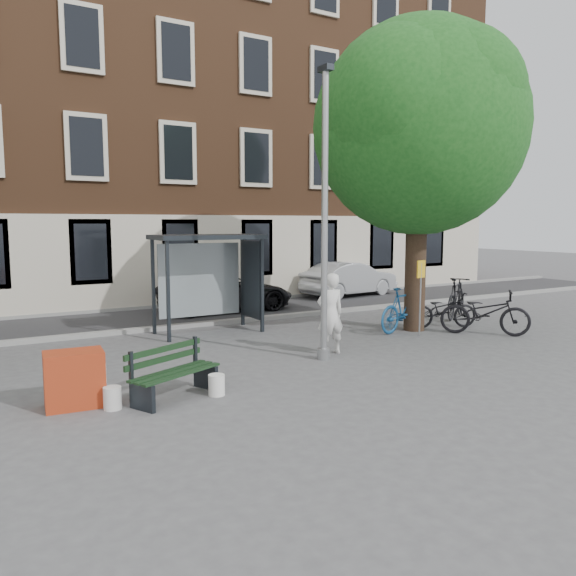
% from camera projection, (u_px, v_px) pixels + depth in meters
% --- Properties ---
extents(ground, '(90.00, 90.00, 0.00)m').
position_uv_depth(ground, '(324.00, 359.00, 12.10)').
color(ground, '#4C4C4F').
rests_on(ground, ground).
extents(road, '(40.00, 4.00, 0.01)m').
position_uv_depth(road, '(202.00, 314.00, 18.10)').
color(road, '#28282B').
rests_on(road, ground).
extents(curb_near, '(40.00, 0.25, 0.12)m').
position_uv_depth(curb_near, '(228.00, 322.00, 16.38)').
color(curb_near, gray).
rests_on(curb_near, ground).
extents(curb_far, '(40.00, 0.25, 0.12)m').
position_uv_depth(curb_far, '(181.00, 304.00, 19.80)').
color(curb_far, gray).
rests_on(curb_far, ground).
extents(building_row, '(30.00, 8.00, 14.00)m').
position_uv_depth(building_row, '(143.00, 120.00, 22.42)').
color(building_row, brown).
rests_on(building_row, ground).
extents(lamppost, '(0.28, 0.35, 6.11)m').
position_uv_depth(lamppost, '(325.00, 230.00, 11.78)').
color(lamppost, '#9EA0A3').
rests_on(lamppost, ground).
extents(tree_right, '(5.76, 5.60, 8.20)m').
position_uv_depth(tree_right, '(423.00, 119.00, 14.66)').
color(tree_right, black).
rests_on(tree_right, ground).
extents(bus_shelter, '(2.85, 1.45, 2.62)m').
position_uv_depth(bus_shelter, '(220.00, 261.00, 15.09)').
color(bus_shelter, '#1E2328').
rests_on(bus_shelter, ground).
extents(painter, '(0.69, 0.48, 1.82)m').
position_uv_depth(painter, '(330.00, 314.00, 12.52)').
color(painter, white).
rests_on(painter, ground).
extents(bench, '(1.74, 1.17, 0.86)m').
position_uv_depth(bench, '(173.00, 375.00, 9.38)').
color(bench, '#1E2328').
rests_on(bench, ground).
extents(bike_a, '(2.03, 1.33, 1.01)m').
position_uv_depth(bike_a, '(443.00, 310.00, 15.69)').
color(bike_a, black).
rests_on(bike_a, ground).
extents(bike_b, '(2.10, 1.03, 1.21)m').
position_uv_depth(bike_b, '(404.00, 309.00, 15.16)').
color(bike_b, navy).
rests_on(bike_b, ground).
extents(bike_c, '(2.11, 2.20, 1.19)m').
position_uv_depth(bike_c, '(485.00, 312.00, 14.69)').
color(bike_c, black).
rests_on(bike_c, ground).
extents(bike_d, '(2.11, 1.58, 1.26)m').
position_uv_depth(bike_d, '(456.00, 298.00, 17.29)').
color(bike_d, black).
rests_on(bike_d, ground).
extents(car_dark, '(4.59, 2.25, 1.25)m').
position_uv_depth(car_dark, '(226.00, 292.00, 18.76)').
color(car_dark, black).
rests_on(car_dark, ground).
extents(car_silver, '(4.33, 2.00, 1.38)m').
position_uv_depth(car_silver, '(349.00, 279.00, 22.50)').
color(car_silver, '#A3A5AB').
rests_on(car_silver, ground).
extents(red_stand, '(0.95, 0.68, 0.90)m').
position_uv_depth(red_stand, '(74.00, 379.00, 8.94)').
color(red_stand, '#A43215').
rests_on(red_stand, ground).
extents(bucket_a, '(0.31, 0.31, 0.36)m').
position_uv_depth(bucket_a, '(217.00, 385.00, 9.56)').
color(bucket_a, white).
rests_on(bucket_a, ground).
extents(bucket_b, '(0.36, 0.36, 0.36)m').
position_uv_depth(bucket_b, '(112.00, 398.00, 8.84)').
color(bucket_b, silver).
rests_on(bucket_b, ground).
extents(bucket_c, '(0.36, 0.36, 0.36)m').
position_uv_depth(bucket_c, '(98.00, 373.00, 10.29)').
color(bucket_c, silver).
rests_on(bucket_c, ground).
extents(notice_sign, '(0.34, 0.11, 1.97)m').
position_uv_depth(notice_sign, '(421.00, 281.00, 14.39)').
color(notice_sign, '#9EA0A3').
rests_on(notice_sign, ground).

